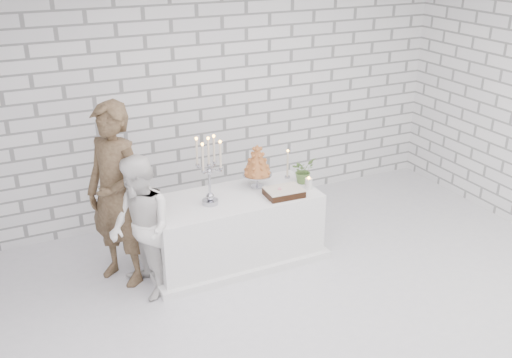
% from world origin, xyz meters
% --- Properties ---
extents(ground, '(6.00, 5.00, 0.01)m').
position_xyz_m(ground, '(0.00, 0.00, 0.00)').
color(ground, silver).
rests_on(ground, ground).
extents(wall_back, '(6.00, 0.01, 3.00)m').
position_xyz_m(wall_back, '(0.00, 2.50, 1.50)').
color(wall_back, white).
rests_on(wall_back, ground).
extents(cake_table, '(1.80, 0.80, 0.75)m').
position_xyz_m(cake_table, '(-0.44, 1.21, 0.38)').
color(cake_table, white).
rests_on(cake_table, ground).
extents(groom, '(0.77, 0.83, 1.89)m').
position_xyz_m(groom, '(-1.64, 1.35, 0.95)').
color(groom, '#3B2B1B').
rests_on(groom, ground).
extents(bride, '(0.64, 0.77, 1.44)m').
position_xyz_m(bride, '(-1.51, 0.99, 0.72)').
color(bride, white).
rests_on(bride, ground).
extents(candelabra, '(0.30, 0.30, 0.73)m').
position_xyz_m(candelabra, '(-0.73, 1.15, 1.11)').
color(candelabra, '#A2A2AC').
rests_on(candelabra, cake_table).
extents(croquembouche, '(0.41, 0.41, 0.50)m').
position_xyz_m(croquembouche, '(-0.11, 1.33, 1.00)').
color(croquembouche, brown).
rests_on(croquembouche, cake_table).
extents(chocolate_cake, '(0.40, 0.30, 0.08)m').
position_xyz_m(chocolate_cake, '(0.05, 1.00, 0.79)').
color(chocolate_cake, black).
rests_on(chocolate_cake, cake_table).
extents(pillar_candle, '(0.09, 0.09, 0.12)m').
position_xyz_m(pillar_candle, '(0.37, 1.05, 0.81)').
color(pillar_candle, white).
rests_on(pillar_candle, cake_table).
extents(extra_taper, '(0.07, 0.07, 0.32)m').
position_xyz_m(extra_taper, '(0.31, 1.41, 0.91)').
color(extra_taper, beige).
rests_on(extra_taper, cake_table).
extents(flowers, '(0.32, 0.31, 0.28)m').
position_xyz_m(flowers, '(0.41, 1.23, 0.89)').
color(flowers, '#406235').
rests_on(flowers, cake_table).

